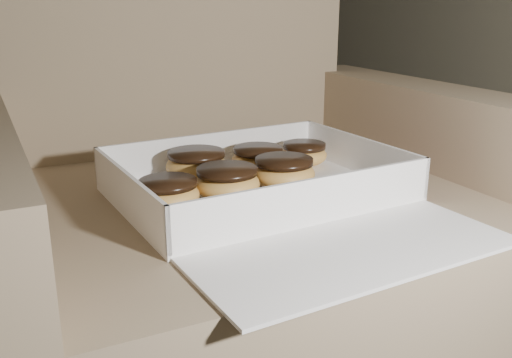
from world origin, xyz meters
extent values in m
cube|color=#937B5D|center=(0.93, -0.14, 0.22)|extent=(0.74, 0.74, 0.43)
cube|color=#937B5D|center=(0.93, 0.20, 0.70)|extent=(0.74, 0.14, 0.53)
cube|color=#937B5D|center=(1.33, -0.14, 0.29)|extent=(0.12, 0.74, 0.58)
cube|color=white|center=(0.94, -0.19, 0.44)|extent=(0.44, 0.34, 0.01)
cube|color=white|center=(0.93, -0.04, 0.47)|extent=(0.43, 0.03, 0.06)
cube|color=white|center=(0.95, -0.35, 0.47)|extent=(0.43, 0.03, 0.06)
cube|color=white|center=(0.73, -0.21, 0.47)|extent=(0.03, 0.32, 0.06)
cube|color=white|center=(1.15, -0.18, 0.47)|extent=(0.03, 0.32, 0.06)
cube|color=#C14E60|center=(1.15, -0.18, 0.47)|extent=(0.02, 0.31, 0.05)
cube|color=white|center=(0.95, -0.44, 0.43)|extent=(0.43, 0.21, 0.01)
ellipsoid|color=#E0A74E|center=(0.88, -0.21, 0.46)|extent=(0.10, 0.10, 0.05)
cylinder|color=black|center=(0.88, -0.21, 0.48)|extent=(0.09, 0.09, 0.01)
ellipsoid|color=#E0A74E|center=(0.79, -0.21, 0.46)|extent=(0.09, 0.09, 0.04)
cylinder|color=black|center=(0.79, -0.21, 0.48)|extent=(0.08, 0.08, 0.01)
ellipsoid|color=#E0A74E|center=(0.87, -0.10, 0.46)|extent=(0.10, 0.10, 0.05)
cylinder|color=black|center=(0.87, -0.10, 0.49)|extent=(0.10, 0.10, 0.01)
ellipsoid|color=#E0A74E|center=(0.99, -0.11, 0.46)|extent=(0.09, 0.09, 0.04)
cylinder|color=black|center=(0.99, -0.11, 0.48)|extent=(0.09, 0.09, 0.01)
ellipsoid|color=#E0A74E|center=(0.99, -0.20, 0.46)|extent=(0.10, 0.10, 0.05)
cylinder|color=black|center=(0.99, -0.20, 0.48)|extent=(0.09, 0.09, 0.01)
ellipsoid|color=#E0A74E|center=(1.08, -0.10, 0.46)|extent=(0.08, 0.08, 0.04)
cylinder|color=black|center=(1.08, -0.10, 0.48)|extent=(0.08, 0.08, 0.01)
ellipsoid|color=black|center=(0.98, -0.31, 0.44)|extent=(0.01, 0.01, 0.00)
ellipsoid|color=black|center=(1.02, -0.27, 0.44)|extent=(0.01, 0.01, 0.00)
ellipsoid|color=black|center=(1.05, -0.30, 0.44)|extent=(0.01, 0.01, 0.00)
camera|label=1|loc=(0.55, -0.97, 0.73)|focal=40.00mm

